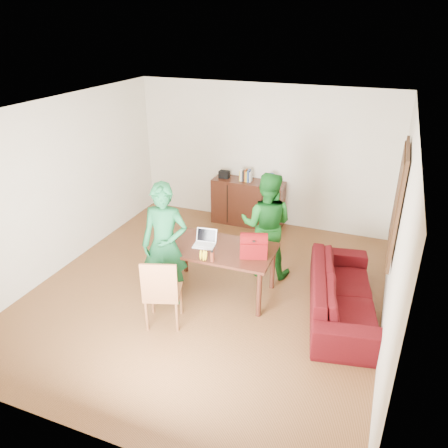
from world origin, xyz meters
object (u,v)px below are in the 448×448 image
at_px(red_bag, 254,247).
at_px(sofa, 343,293).
at_px(table, 219,253).
at_px(person_far, 266,225).
at_px(bottle, 212,256).
at_px(person_near, 165,245).
at_px(chair, 164,304).
at_px(laptop, 204,243).

height_order(red_bag, sofa, red_bag).
distance_m(table, person_far, 0.94).
xyz_separation_m(bottle, sofa, (1.72, 0.54, -0.51)).
height_order(table, bottle, bottle).
distance_m(person_near, red_bag, 1.23).
bearing_deg(sofa, bottle, 96.67).
relative_size(table, person_near, 0.90).
distance_m(person_far, red_bag, 0.84).
relative_size(table, red_bag, 4.34).
bearing_deg(bottle, person_near, -174.64).
height_order(person_far, bottle, person_far).
xyz_separation_m(chair, person_far, (0.89, 1.74, 0.55)).
relative_size(table, bottle, 10.07).
bearing_deg(bottle, person_far, 70.51).
height_order(bottle, red_bag, red_bag).
height_order(person_near, red_bag, person_near).
distance_m(bottle, red_bag, 0.59).
xyz_separation_m(laptop, sofa, (2.00, 0.18, -0.47)).
distance_m(table, sofa, 1.82).
height_order(person_near, bottle, person_near).
bearing_deg(person_near, table, 25.58).
xyz_separation_m(table, laptop, (-0.22, -0.03, 0.14)).
bearing_deg(table, person_far, 57.75).
height_order(laptop, bottle, laptop).
relative_size(chair, person_near, 0.57).
xyz_separation_m(person_near, laptop, (0.40, 0.43, -0.11)).
relative_size(table, laptop, 4.92).
bearing_deg(chair, red_bag, 25.21).
bearing_deg(red_bag, chair, -154.05).
distance_m(chair, sofa, 2.45).
bearing_deg(table, chair, -114.34).
distance_m(table, chair, 1.10).
height_order(person_far, red_bag, person_far).
xyz_separation_m(person_far, laptop, (-0.69, -0.82, -0.06)).
bearing_deg(person_far, bottle, 64.85).
xyz_separation_m(person_far, red_bag, (0.06, -0.84, 0.04)).
bearing_deg(person_near, sofa, 3.38).
distance_m(laptop, red_bag, 0.76).
relative_size(person_near, sofa, 0.83).
bearing_deg(red_bag, bottle, -162.16).
xyz_separation_m(table, chair, (-0.41, -0.96, -0.36)).
bearing_deg(table, red_bag, -6.60).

